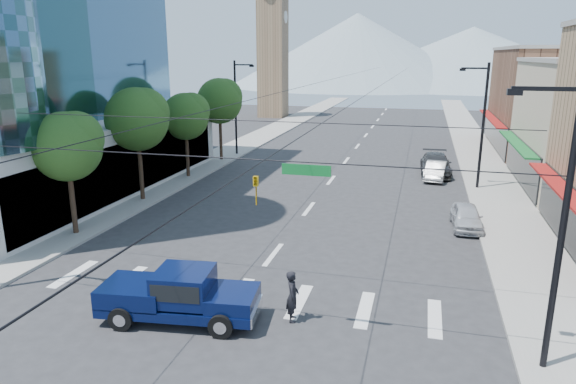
# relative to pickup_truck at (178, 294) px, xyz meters

# --- Properties ---
(ground) EXTENTS (160.00, 160.00, 0.00)m
(ground) POSITION_rel_pickup_truck_xyz_m (1.54, 1.02, -1.03)
(ground) COLOR #28282B
(ground) RESTS_ON ground
(sidewalk_left) EXTENTS (4.00, 120.00, 0.15)m
(sidewalk_left) POSITION_rel_pickup_truck_xyz_m (-10.46, 41.02, -0.96)
(sidewalk_left) COLOR gray
(sidewalk_left) RESTS_ON ground
(sidewalk_right) EXTENTS (4.00, 120.00, 0.15)m
(sidewalk_right) POSITION_rel_pickup_truck_xyz_m (13.54, 41.02, -0.96)
(sidewalk_right) COLOR gray
(sidewalk_right) RESTS_ON ground
(shop_far) EXTENTS (12.00, 18.00, 10.00)m
(shop_far) POSITION_rel_pickup_truck_xyz_m (21.54, 41.02, 3.97)
(shop_far) COLOR brown
(shop_far) RESTS_ON ground
(clock_tower) EXTENTS (4.80, 4.80, 20.40)m
(clock_tower) POSITION_rel_pickup_truck_xyz_m (-14.96, 63.02, 9.61)
(clock_tower) COLOR #8C6B4C
(clock_tower) RESTS_ON ground
(mountain_left) EXTENTS (80.00, 80.00, 22.00)m
(mountain_left) POSITION_rel_pickup_truck_xyz_m (-13.46, 151.02, 9.97)
(mountain_left) COLOR gray
(mountain_left) RESTS_ON ground
(mountain_right) EXTENTS (90.00, 90.00, 18.00)m
(mountain_right) POSITION_rel_pickup_truck_xyz_m (21.54, 161.02, 7.97)
(mountain_right) COLOR gray
(mountain_right) RESTS_ON ground
(tree_near) EXTENTS (3.65, 3.64, 6.71)m
(tree_near) POSITION_rel_pickup_truck_xyz_m (-9.53, 7.12, 3.96)
(tree_near) COLOR black
(tree_near) RESTS_ON ground
(tree_midnear) EXTENTS (4.09, 4.09, 7.52)m
(tree_midnear) POSITION_rel_pickup_truck_xyz_m (-9.53, 14.12, 4.56)
(tree_midnear) COLOR black
(tree_midnear) RESTS_ON ground
(tree_midfar) EXTENTS (3.65, 3.64, 6.71)m
(tree_midfar) POSITION_rel_pickup_truck_xyz_m (-9.53, 21.12, 3.96)
(tree_midfar) COLOR black
(tree_midfar) RESTS_ON ground
(tree_far) EXTENTS (4.09, 4.09, 7.52)m
(tree_far) POSITION_rel_pickup_truck_xyz_m (-9.53, 28.12, 4.56)
(tree_far) COLOR black
(tree_far) RESTS_ON ground
(signal_rig) EXTENTS (21.80, 0.20, 9.00)m
(signal_rig) POSITION_rel_pickup_truck_xyz_m (1.73, 0.02, 3.61)
(signal_rig) COLOR black
(signal_rig) RESTS_ON ground
(lamp_pole_nw) EXTENTS (2.00, 0.25, 9.00)m
(lamp_pole_nw) POSITION_rel_pickup_truck_xyz_m (-9.12, 31.02, 3.91)
(lamp_pole_nw) COLOR black
(lamp_pole_nw) RESTS_ON ground
(lamp_pole_ne) EXTENTS (2.00, 0.25, 9.00)m
(lamp_pole_ne) POSITION_rel_pickup_truck_xyz_m (12.21, 23.02, 3.91)
(lamp_pole_ne) COLOR black
(lamp_pole_ne) RESTS_ON ground
(pickup_truck) EXTENTS (6.05, 2.81, 1.98)m
(pickup_truck) POSITION_rel_pickup_truck_xyz_m (0.00, 0.00, 0.00)
(pickup_truck) COLOR #08123D
(pickup_truck) RESTS_ON ground
(pedestrian) EXTENTS (0.61, 0.80, 1.95)m
(pedestrian) POSITION_rel_pickup_truck_xyz_m (4.04, 1.03, -0.05)
(pedestrian) COLOR black
(pedestrian) RESTS_ON ground
(parked_car_near) EXTENTS (1.76, 4.03, 1.35)m
(parked_car_near) POSITION_rel_pickup_truck_xyz_m (10.94, 13.66, -0.36)
(parked_car_near) COLOR silver
(parked_car_near) RESTS_ON ground
(parked_car_mid) EXTENTS (1.91, 4.36, 1.39)m
(parked_car_mid) POSITION_rel_pickup_truck_xyz_m (9.42, 25.44, -0.33)
(parked_car_mid) COLOR silver
(parked_car_mid) RESTS_ON ground
(parked_car_far) EXTENTS (2.56, 5.87, 1.68)m
(parked_car_far) POSITION_rel_pickup_truck_xyz_m (9.44, 27.29, -0.19)
(parked_car_far) COLOR #343537
(parked_car_far) RESTS_ON ground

